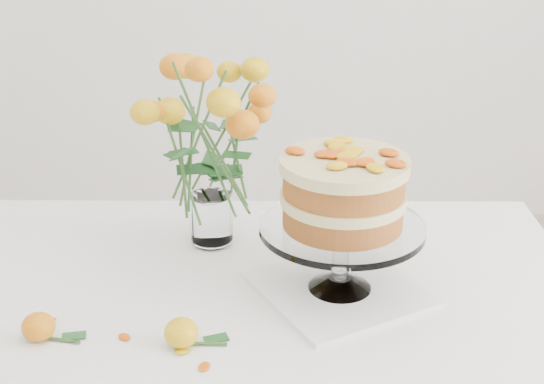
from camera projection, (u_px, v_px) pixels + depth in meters
The scene contains 10 objects.
table at pixel (204, 344), 1.38m from camera, with size 1.43×0.93×0.76m.
napkin at pixel (339, 289), 1.39m from camera, with size 0.27×0.27×0.01m, color white.
cake_stand at pixel (343, 199), 1.32m from camera, with size 0.30×0.30×0.27m.
rose_vase at pixel (208, 126), 1.47m from camera, with size 0.36×0.36×0.44m.
loose_rose_near at pixel (182, 333), 1.23m from camera, with size 0.10×0.06×0.05m.
loose_rose_far at pixel (39, 327), 1.25m from camera, with size 0.10×0.06×0.05m.
stray_petal_a at pixel (124, 337), 1.26m from camera, with size 0.03×0.02×0.00m, color #ECB10E.
stray_petal_b at pixel (182, 352), 1.22m from camera, with size 0.03×0.02×0.00m, color #ECB10E.
stray_petal_c at pixel (204, 367), 1.18m from camera, with size 0.03×0.02×0.00m, color #ECB10E.
stray_petal_d at pixel (49, 320), 1.30m from camera, with size 0.03×0.02×0.00m, color #ECB10E.
Camera 1 is at (0.13, -1.16, 1.48)m, focal length 50.00 mm.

